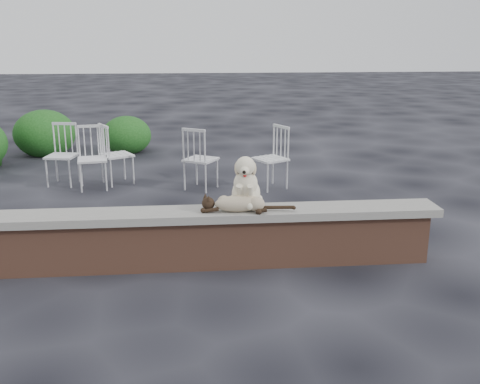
{
  "coord_description": "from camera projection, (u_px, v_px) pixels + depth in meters",
  "views": [
    {
      "loc": [
        0.65,
        -5.07,
        2.21
      ],
      "look_at": [
        1.13,
        0.2,
        0.7
      ],
      "focal_mm": 40.77,
      "sensor_mm": 36.0,
      "label": 1
    }
  ],
  "objects": [
    {
      "name": "chair_a",
      "position": [
        92.0,
        158.0,
        8.1
      ],
      "size": [
        0.64,
        0.64,
        0.94
      ],
      "primitive_type": null,
      "rotation": [
        0.0,
        0.0,
        0.16
      ],
      "color": "white",
      "rests_on": "ground"
    },
    {
      "name": "brick_wall",
      "position": [
        127.0,
        245.0,
        5.34
      ],
      "size": [
        6.0,
        0.3,
        0.5
      ],
      "primitive_type": "cube",
      "color": "brown",
      "rests_on": "ground"
    },
    {
      "name": "chair_b",
      "position": [
        62.0,
        155.0,
        8.33
      ],
      "size": [
        0.65,
        0.65,
        0.94
      ],
      "primitive_type": null,
      "rotation": [
        0.0,
        0.0,
        -0.18
      ],
      "color": "white",
      "rests_on": "ground"
    },
    {
      "name": "chair_c",
      "position": [
        201.0,
        158.0,
        8.09
      ],
      "size": [
        0.77,
        0.77,
        0.94
      ],
      "primitive_type": null,
      "rotation": [
        0.0,
        0.0,
        2.6
      ],
      "color": "white",
      "rests_on": "ground"
    },
    {
      "name": "dog",
      "position": [
        246.0,
        180.0,
        5.35
      ],
      "size": [
        0.43,
        0.52,
        0.54
      ],
      "primitive_type": null,
      "rotation": [
        0.0,
        0.0,
        -0.17
      ],
      "color": "beige",
      "rests_on": "capstone"
    },
    {
      "name": "chair_d",
      "position": [
        270.0,
        158.0,
        8.13
      ],
      "size": [
        0.76,
        0.76,
        0.94
      ],
      "primitive_type": null,
      "rotation": [
        0.0,
        0.0,
        -1.08
      ],
      "color": "white",
      "rests_on": "ground"
    },
    {
      "name": "ground",
      "position": [
        129.0,
        268.0,
        5.4
      ],
      "size": [
        60.0,
        60.0,
        0.0
      ],
      "primitive_type": "plane",
      "color": "black",
      "rests_on": "ground"
    },
    {
      "name": "chair_e",
      "position": [
        117.0,
        154.0,
        8.39
      ],
      "size": [
        0.76,
        0.76,
        0.94
      ],
      "primitive_type": null,
      "rotation": [
        0.0,
        0.0,
        2.07
      ],
      "color": "white",
      "rests_on": "ground"
    },
    {
      "name": "shrubbery",
      "position": [
        34.0,
        138.0,
        10.05
      ],
      "size": [
        3.61,
        2.15,
        0.96
      ],
      "color": "#164614",
      "rests_on": "ground"
    },
    {
      "name": "capstone",
      "position": [
        126.0,
        217.0,
        5.26
      ],
      "size": [
        6.2,
        0.4,
        0.08
      ],
      "primitive_type": "cube",
      "color": "slate",
      "rests_on": "brick_wall"
    },
    {
      "name": "cat",
      "position": [
        239.0,
        202.0,
        5.25
      ],
      "size": [
        1.1,
        0.44,
        0.18
      ],
      "primitive_type": null,
      "rotation": [
        0.0,
        0.0,
        -0.17
      ],
      "color": "tan",
      "rests_on": "capstone"
    }
  ]
}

